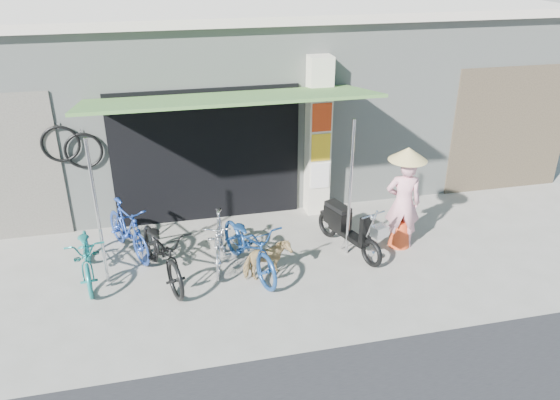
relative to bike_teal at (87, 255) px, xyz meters
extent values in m
plane|color=gray|center=(3.27, -0.93, -0.42)|extent=(80.00, 80.00, 0.00)
cube|color=#979D95|center=(3.27, 4.17, 1.33)|extent=(12.00, 5.00, 3.50)
cube|color=beige|center=(3.27, 4.17, 3.16)|extent=(12.30, 5.30, 0.16)
cube|color=black|center=(2.07, 1.65, 0.83)|extent=(3.40, 0.06, 2.50)
cube|color=black|center=(2.07, 1.66, 0.13)|extent=(3.06, 0.04, 1.10)
torus|color=black|center=(-0.03, 1.61, 1.13)|extent=(0.65, 0.05, 0.65)
cylinder|color=silver|center=(-0.03, 1.63, 1.45)|extent=(0.02, 0.02, 0.12)
torus|color=black|center=(-0.38, 1.61, 1.28)|extent=(0.65, 0.05, 0.65)
cylinder|color=silver|center=(-0.38, 1.63, 1.60)|extent=(0.02, 0.02, 0.12)
cube|color=beige|center=(4.12, 1.52, 1.08)|extent=(0.42, 0.42, 3.00)
cube|color=red|center=(4.12, 1.30, 1.53)|extent=(0.36, 0.02, 0.52)
cube|color=yellow|center=(4.12, 1.30, 0.96)|extent=(0.36, 0.02, 0.52)
cube|color=white|center=(4.12, 1.30, 0.40)|extent=(0.36, 0.02, 0.50)
cube|color=#406A2F|center=(2.37, 0.72, 2.13)|extent=(4.60, 1.88, 0.35)
cylinder|color=silver|center=(0.27, -0.18, 0.76)|extent=(0.05, 0.05, 2.36)
cylinder|color=silver|center=(4.17, -0.18, 0.76)|extent=(0.05, 0.05, 2.36)
cube|color=brown|center=(8.27, 1.66, 0.88)|extent=(2.60, 0.06, 2.60)
imported|color=#1B7D7A|center=(0.00, 0.00, 0.00)|extent=(0.76, 1.67, 0.85)
imported|color=navy|center=(0.60, 0.63, 0.04)|extent=(1.05, 1.59, 0.93)
imported|color=black|center=(1.14, -0.26, 0.06)|extent=(1.14, 1.95, 0.97)
imported|color=#B6B6BB|center=(2.04, -0.04, 0.02)|extent=(0.65, 1.51, 0.88)
imported|color=navy|center=(2.48, -0.34, 0.05)|extent=(1.12, 1.90, 0.94)
imported|color=tan|center=(2.71, -0.61, -0.11)|extent=(0.80, 0.50, 0.63)
torus|color=black|center=(4.42, -0.65, -0.18)|extent=(0.24, 0.48, 0.48)
torus|color=black|center=(4.03, 0.45, -0.18)|extent=(0.24, 0.48, 0.48)
cube|color=black|center=(4.22, -0.10, -0.11)|extent=(0.48, 0.88, 0.09)
cube|color=black|center=(4.12, 0.20, 0.08)|extent=(0.39, 0.55, 0.31)
cube|color=black|center=(4.12, 0.20, 0.27)|extent=(0.37, 0.54, 0.08)
cube|color=black|center=(4.36, -0.48, 0.14)|extent=(0.22, 0.15, 0.51)
cylinder|color=silver|center=(4.42, -0.63, 0.50)|extent=(0.45, 0.19, 0.03)
cube|color=silver|center=(4.47, -0.78, 0.28)|extent=(0.28, 0.25, 0.18)
imported|color=pink|center=(5.15, -0.13, 0.39)|extent=(0.68, 0.54, 1.62)
cone|color=#CE411D|center=(5.15, -0.13, -0.19)|extent=(0.38, 0.38, 0.46)
cone|color=#D2B971|center=(5.15, -0.13, 1.27)|extent=(0.64, 0.64, 0.22)
camera|label=1|loc=(1.29, -7.71, 4.38)|focal=35.00mm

